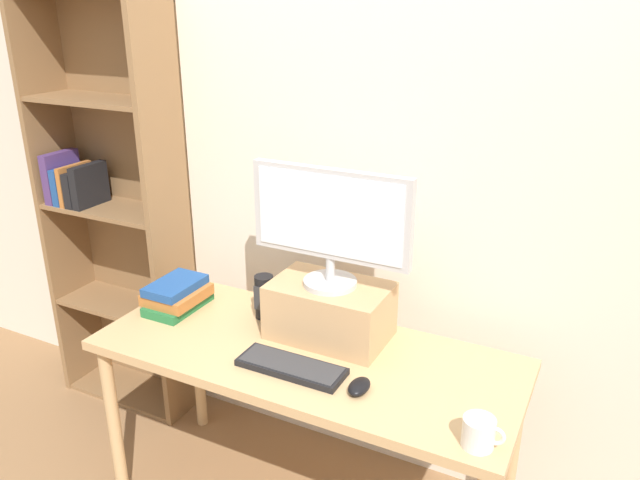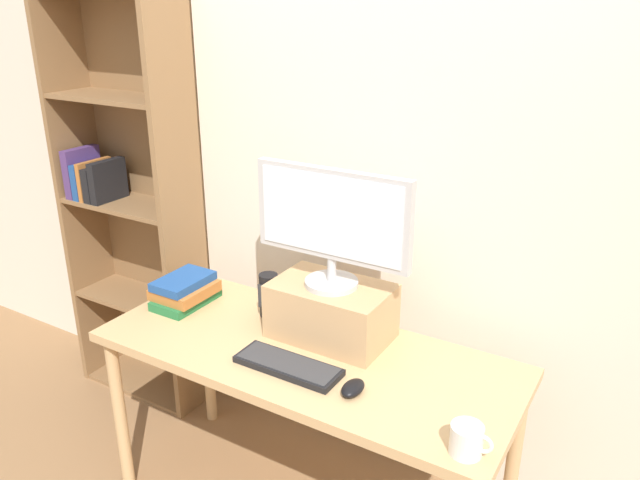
{
  "view_description": "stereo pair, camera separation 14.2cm",
  "coord_description": "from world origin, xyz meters",
  "px_view_note": "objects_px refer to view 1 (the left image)",
  "views": [
    {
      "loc": [
        0.92,
        -1.69,
        1.91
      ],
      "look_at": [
        0.03,
        0.05,
        1.15
      ],
      "focal_mm": 35.0,
      "sensor_mm": 36.0,
      "label": 1
    },
    {
      "loc": [
        1.04,
        -1.62,
        1.91
      ],
      "look_at": [
        0.03,
        0.05,
        1.15
      ],
      "focal_mm": 35.0,
      "sensor_mm": 36.0,
      "label": 2
    }
  ],
  "objects_px": {
    "riser_box": "(330,311)",
    "computer_monitor": "(330,221)",
    "computer_mouse": "(359,386)",
    "coffee_mug": "(479,433)",
    "desk": "(306,370)",
    "desk_speaker": "(264,297)",
    "book_stack": "(177,295)",
    "keyboard": "(291,367)",
    "bookshelf_unit": "(114,206)"
  },
  "relations": [
    {
      "from": "desk",
      "to": "bookshelf_unit",
      "type": "relative_size",
      "value": 0.77
    },
    {
      "from": "computer_mouse",
      "to": "coffee_mug",
      "type": "relative_size",
      "value": 0.86
    },
    {
      "from": "keyboard",
      "to": "desk_speaker",
      "type": "relative_size",
      "value": 2.13
    },
    {
      "from": "desk",
      "to": "computer_mouse",
      "type": "distance_m",
      "value": 0.32
    },
    {
      "from": "bookshelf_unit",
      "to": "riser_box",
      "type": "distance_m",
      "value": 1.26
    },
    {
      "from": "bookshelf_unit",
      "to": "computer_monitor",
      "type": "xyz_separation_m",
      "value": [
        1.23,
        -0.21,
        0.19
      ]
    },
    {
      "from": "keyboard",
      "to": "coffee_mug",
      "type": "bearing_deg",
      "value": -8.39
    },
    {
      "from": "keyboard",
      "to": "desk",
      "type": "bearing_deg",
      "value": 97.37
    },
    {
      "from": "bookshelf_unit",
      "to": "book_stack",
      "type": "relative_size",
      "value": 7.55
    },
    {
      "from": "bookshelf_unit",
      "to": "desk_speaker",
      "type": "bearing_deg",
      "value": -11.7
    },
    {
      "from": "riser_box",
      "to": "computer_monitor",
      "type": "distance_m",
      "value": 0.35
    },
    {
      "from": "desk",
      "to": "desk_speaker",
      "type": "xyz_separation_m",
      "value": [
        -0.26,
        0.15,
        0.17
      ]
    },
    {
      "from": "book_stack",
      "to": "coffee_mug",
      "type": "distance_m",
      "value": 1.32
    },
    {
      "from": "computer_mouse",
      "to": "desk_speaker",
      "type": "xyz_separation_m",
      "value": [
        -0.53,
        0.29,
        0.07
      ]
    },
    {
      "from": "desk",
      "to": "riser_box",
      "type": "relative_size",
      "value": 3.57
    },
    {
      "from": "riser_box",
      "to": "book_stack",
      "type": "distance_m",
      "value": 0.65
    },
    {
      "from": "book_stack",
      "to": "coffee_mug",
      "type": "height_order",
      "value": "book_stack"
    },
    {
      "from": "riser_box",
      "to": "computer_monitor",
      "type": "relative_size",
      "value": 0.72
    },
    {
      "from": "computer_monitor",
      "to": "keyboard",
      "type": "distance_m",
      "value": 0.51
    },
    {
      "from": "desk",
      "to": "coffee_mug",
      "type": "height_order",
      "value": "coffee_mug"
    },
    {
      "from": "computer_monitor",
      "to": "riser_box",
      "type": "bearing_deg",
      "value": 90.0
    },
    {
      "from": "coffee_mug",
      "to": "desk_speaker",
      "type": "distance_m",
      "value": 1.0
    },
    {
      "from": "computer_monitor",
      "to": "keyboard",
      "type": "relative_size",
      "value": 1.59
    },
    {
      "from": "desk",
      "to": "keyboard",
      "type": "height_order",
      "value": "keyboard"
    },
    {
      "from": "desk",
      "to": "computer_mouse",
      "type": "relative_size",
      "value": 14.64
    },
    {
      "from": "desk",
      "to": "coffee_mug",
      "type": "distance_m",
      "value": 0.72
    },
    {
      "from": "coffee_mug",
      "to": "desk_speaker",
      "type": "height_order",
      "value": "desk_speaker"
    },
    {
      "from": "computer_monitor",
      "to": "desk_speaker",
      "type": "relative_size",
      "value": 3.39
    },
    {
      "from": "computer_mouse",
      "to": "desk_speaker",
      "type": "height_order",
      "value": "desk_speaker"
    },
    {
      "from": "desk",
      "to": "keyboard",
      "type": "xyz_separation_m",
      "value": [
        0.02,
        -0.13,
        0.09
      ]
    },
    {
      "from": "bookshelf_unit",
      "to": "book_stack",
      "type": "bearing_deg",
      "value": -26.18
    },
    {
      "from": "riser_box",
      "to": "desk_speaker",
      "type": "relative_size",
      "value": 2.44
    },
    {
      "from": "bookshelf_unit",
      "to": "book_stack",
      "type": "height_order",
      "value": "bookshelf_unit"
    },
    {
      "from": "desk",
      "to": "computer_monitor",
      "type": "distance_m",
      "value": 0.55
    },
    {
      "from": "bookshelf_unit",
      "to": "riser_box",
      "type": "height_order",
      "value": "bookshelf_unit"
    },
    {
      "from": "computer_mouse",
      "to": "computer_monitor",
      "type": "bearing_deg",
      "value": 131.21
    },
    {
      "from": "computer_mouse",
      "to": "coffee_mug",
      "type": "height_order",
      "value": "coffee_mug"
    },
    {
      "from": "desk",
      "to": "desk_speaker",
      "type": "relative_size",
      "value": 8.71
    },
    {
      "from": "book_stack",
      "to": "coffee_mug",
      "type": "xyz_separation_m",
      "value": [
        1.29,
        -0.28,
        -0.01
      ]
    },
    {
      "from": "book_stack",
      "to": "keyboard",
      "type": "bearing_deg",
      "value": -16.5
    },
    {
      "from": "desk",
      "to": "bookshelf_unit",
      "type": "xyz_separation_m",
      "value": [
        -1.2,
        0.34,
        0.34
      ]
    },
    {
      "from": "desk",
      "to": "bookshelf_unit",
      "type": "distance_m",
      "value": 1.29
    },
    {
      "from": "computer_mouse",
      "to": "bookshelf_unit",
      "type": "bearing_deg",
      "value": 161.78
    },
    {
      "from": "riser_box",
      "to": "keyboard",
      "type": "xyz_separation_m",
      "value": [
        -0.01,
        -0.26,
        -0.09
      ]
    },
    {
      "from": "riser_box",
      "to": "keyboard",
      "type": "height_order",
      "value": "riser_box"
    },
    {
      "from": "riser_box",
      "to": "book_stack",
      "type": "relative_size",
      "value": 1.62
    },
    {
      "from": "keyboard",
      "to": "book_stack",
      "type": "distance_m",
      "value": 0.66
    },
    {
      "from": "book_stack",
      "to": "computer_mouse",
      "type": "bearing_deg",
      "value": -12.51
    },
    {
      "from": "keyboard",
      "to": "computer_mouse",
      "type": "relative_size",
      "value": 3.58
    },
    {
      "from": "bookshelf_unit",
      "to": "coffee_mug",
      "type": "height_order",
      "value": "bookshelf_unit"
    }
  ]
}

